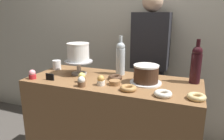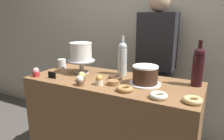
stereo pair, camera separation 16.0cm
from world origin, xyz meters
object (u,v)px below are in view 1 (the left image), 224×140
wine_bottle_clear (120,58)px  cupcake_lemon (82,78)px  white_layer_cake (78,52)px  price_sign_chalkboard (50,77)px  chocolate_round_cake (146,74)px  donut_maple (128,88)px  cupcake_caramel (101,81)px  cupcake_vanilla (82,82)px  cupcake_strawberry (32,75)px  coffee_cup_ceramic (57,65)px  donut_chocolate (115,77)px  cookie_stack (115,83)px  wine_bottle_dark_red (196,64)px  donut_sugar (163,94)px  donut_glazed (196,97)px  barista_figure (149,68)px  cake_stand_pedestal (79,65)px

wine_bottle_clear → cupcake_lemon: bearing=-123.3°
white_layer_cake → price_sign_chalkboard: bearing=-117.6°
chocolate_round_cake → donut_maple: size_ratio=1.64×
cupcake_caramel → price_sign_chalkboard: bearing=-175.0°
cupcake_lemon → cupcake_vanilla: (0.05, -0.09, 0.00)m
cupcake_vanilla → wine_bottle_clear: bearing=68.6°
white_layer_cake → cupcake_lemon: (0.13, -0.18, -0.16)m
white_layer_cake → cupcake_strawberry: bearing=-136.9°
cupcake_strawberry → cupcake_caramel: bearing=5.9°
donut_maple → coffee_cup_ceramic: (-0.78, 0.28, 0.03)m
cupcake_caramel → donut_chocolate: cupcake_caramel is taller
chocolate_round_cake → cupcake_strawberry: size_ratio=2.48×
donut_chocolate → coffee_cup_ceramic: bearing=172.0°
donut_chocolate → cookie_stack: bearing=-71.2°
white_layer_cake → coffee_cup_ceramic: (-0.27, 0.06, -0.15)m
wine_bottle_dark_red → coffee_cup_ceramic: (-1.18, -0.05, -0.10)m
chocolate_round_cake → price_sign_chalkboard: chocolate_round_cake is taller
donut_maple → cupcake_lemon: bearing=173.7°
price_sign_chalkboard → cupcake_vanilla: bearing=-7.2°
cupcake_caramel → donut_sugar: bearing=-5.8°
cupcake_vanilla → donut_sugar: (0.56, 0.03, -0.02)m
cupcake_strawberry → donut_glazed: 1.21m
wine_bottle_clear → donut_chocolate: wine_bottle_clear is taller
price_sign_chalkboard → barista_figure: 1.03m
cupcake_caramel → donut_maple: size_ratio=0.66×
donut_chocolate → white_layer_cake: bearing=175.3°
donut_chocolate → cake_stand_pedestal: bearing=175.3°
chocolate_round_cake → white_layer_cake: bearing=176.5°
cupcake_strawberry → cupcake_lemon: bearing=9.9°
cake_stand_pedestal → chocolate_round_cake: (0.58, -0.04, -0.00)m
price_sign_chalkboard → wine_bottle_dark_red: bearing=18.0°
cupcake_lemon → chocolate_round_cake: bearing=18.3°
price_sign_chalkboard → donut_maple: bearing=0.6°
cake_stand_pedestal → cupcake_vanilla: (0.18, -0.27, -0.04)m
white_layer_cake → cupcake_vanilla: bearing=-56.6°
wine_bottle_clear → coffee_cup_ceramic: size_ratio=3.83×
cupcake_vanilla → donut_sugar: cupcake_vanilla is taller
white_layer_cake → cookie_stack: size_ratio=2.19×
wine_bottle_dark_red → donut_glazed: wine_bottle_dark_red is taller
cupcake_lemon → white_layer_cake: bearing=125.7°
wine_bottle_clear → cupcake_vanilla: wine_bottle_clear is taller
cupcake_caramel → cookie_stack: bearing=27.4°
donut_glazed → wine_bottle_dark_red: bearing=92.9°
donut_chocolate → price_sign_chalkboard: size_ratio=1.60×
white_layer_cake → donut_maple: size_ratio=1.64×
cupcake_vanilla → price_sign_chalkboard: (-0.30, 0.04, -0.01)m
wine_bottle_dark_red → cupcake_lemon: bearing=-159.7°
wine_bottle_dark_red → cupcake_caramel: wine_bottle_dark_red is taller
cupcake_caramel → barista_figure: bearing=76.6°
cupcake_lemon → cake_stand_pedestal: bearing=125.7°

